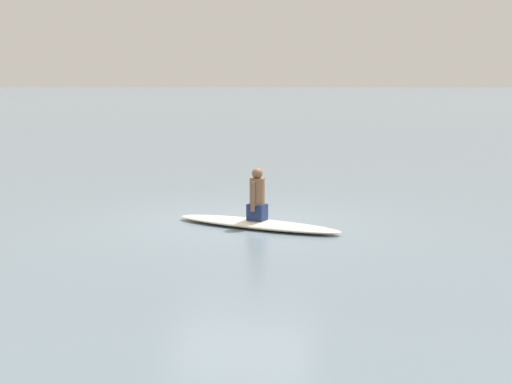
# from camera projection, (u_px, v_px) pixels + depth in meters

# --- Properties ---
(ground_plane) EXTENTS (400.00, 400.00, 0.00)m
(ground_plane) POSITION_uv_depth(u_px,v_px,m) (242.00, 223.00, 13.09)
(ground_plane) COLOR slate
(surfboard) EXTENTS (1.71, 3.09, 0.13)m
(surfboard) POSITION_uv_depth(u_px,v_px,m) (257.00, 224.00, 12.65)
(surfboard) COLOR silver
(surfboard) RESTS_ON ground
(person_paddler) EXTENTS (0.39, 0.36, 0.89)m
(person_paddler) POSITION_uv_depth(u_px,v_px,m) (257.00, 197.00, 12.58)
(person_paddler) COLOR navy
(person_paddler) RESTS_ON surfboard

